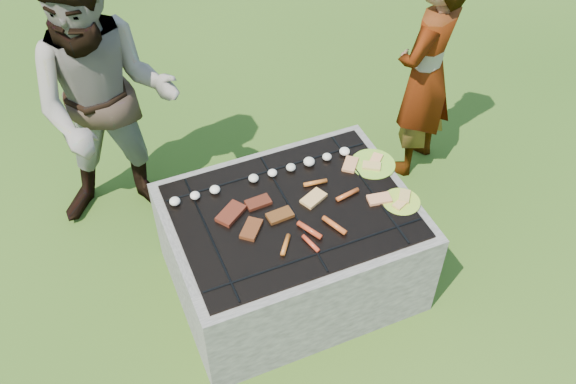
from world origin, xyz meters
The scene contains 10 objects.
lawn centered at (0.00, 0.00, 0.00)m, with size 60.00×60.00×0.00m, color #224511.
fire_pit centered at (0.00, 0.00, 0.28)m, with size 1.30×1.00×0.62m.
mushrooms centered at (-0.02, 0.28, 0.63)m, with size 1.06×0.06×0.04m.
pork_slabs centered at (-0.21, 0.04, 0.62)m, with size 0.39×0.30×0.02m.
sausages centered at (0.10, -0.13, 0.63)m, with size 0.56×0.46×0.03m.
bread_on_grate centered at (0.32, 0.03, 0.62)m, with size 0.47×0.41×0.02m.
plate_far centered at (0.56, 0.14, 0.61)m, with size 0.28×0.28×0.03m.
plate_near centered at (0.56, -0.17, 0.61)m, with size 0.25×0.25×0.03m.
cook centered at (1.18, 0.62, 0.74)m, with size 0.54×0.35×1.48m, color #A99D8D.
bystander centered at (-0.73, 0.93, 0.86)m, with size 0.83×0.65×1.72m, color #AA988E.
Camera 1 is at (-0.91, -2.09, 3.08)m, focal length 40.00 mm.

